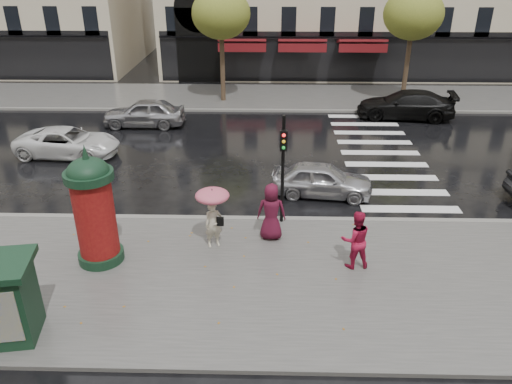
{
  "coord_description": "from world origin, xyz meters",
  "views": [
    {
      "loc": [
        0.75,
        -12.18,
        8.54
      ],
      "look_at": [
        0.42,
        1.5,
        1.86
      ],
      "focal_mm": 35.0,
      "sensor_mm": 36.0,
      "label": 1
    }
  ],
  "objects_px": {
    "traffic_light": "(283,160)",
    "car_white": "(68,142)",
    "man_burgundy": "(271,212)",
    "car_black": "(406,105)",
    "woman_umbrella": "(213,208)",
    "car_silver": "(322,179)",
    "woman_red": "(356,240)",
    "morris_column": "(94,207)",
    "car_far_silver": "(144,113)"
  },
  "relations": [
    {
      "from": "woman_red",
      "to": "car_silver",
      "type": "bearing_deg",
      "value": -92.49
    },
    {
      "from": "traffic_light",
      "to": "car_black",
      "type": "xyz_separation_m",
      "value": [
        7.15,
        12.27,
        -1.64
      ]
    },
    {
      "from": "car_far_silver",
      "to": "car_white",
      "type": "bearing_deg",
      "value": -31.16
    },
    {
      "from": "man_burgundy",
      "to": "woman_umbrella",
      "type": "bearing_deg",
      "value": 18.9
    },
    {
      "from": "man_burgundy",
      "to": "car_black",
      "type": "relative_size",
      "value": 0.36
    },
    {
      "from": "morris_column",
      "to": "car_silver",
      "type": "height_order",
      "value": "morris_column"
    },
    {
      "from": "woman_red",
      "to": "car_far_silver",
      "type": "xyz_separation_m",
      "value": [
        -9.11,
        13.05,
        -0.29
      ]
    },
    {
      "from": "man_burgundy",
      "to": "traffic_light",
      "type": "bearing_deg",
      "value": -106.87
    },
    {
      "from": "woman_red",
      "to": "man_burgundy",
      "type": "distance_m",
      "value": 2.87
    },
    {
      "from": "traffic_light",
      "to": "car_black",
      "type": "relative_size",
      "value": 0.72
    },
    {
      "from": "woman_red",
      "to": "traffic_light",
      "type": "xyz_separation_m",
      "value": [
        -2.06,
        2.57,
        1.38
      ]
    },
    {
      "from": "traffic_light",
      "to": "car_black",
      "type": "height_order",
      "value": "traffic_light"
    },
    {
      "from": "morris_column",
      "to": "car_far_silver",
      "type": "distance_m",
      "value": 13.05
    },
    {
      "from": "woman_umbrella",
      "to": "traffic_light",
      "type": "distance_m",
      "value": 2.81
    },
    {
      "from": "car_black",
      "to": "morris_column",
      "type": "bearing_deg",
      "value": -32.9
    },
    {
      "from": "woman_umbrella",
      "to": "car_black",
      "type": "height_order",
      "value": "woman_umbrella"
    },
    {
      "from": "man_burgundy",
      "to": "car_black",
      "type": "xyz_separation_m",
      "value": [
        7.51,
        13.29,
        -0.3
      ]
    },
    {
      "from": "woman_umbrella",
      "to": "car_silver",
      "type": "bearing_deg",
      "value": 46.48
    },
    {
      "from": "woman_umbrella",
      "to": "car_black",
      "type": "relative_size",
      "value": 0.38
    },
    {
      "from": "car_black",
      "to": "car_far_silver",
      "type": "xyz_separation_m",
      "value": [
        -14.2,
        -1.79,
        -0.03
      ]
    },
    {
      "from": "man_burgundy",
      "to": "traffic_light",
      "type": "xyz_separation_m",
      "value": [
        0.36,
        1.02,
        1.33
      ]
    },
    {
      "from": "woman_red",
      "to": "morris_column",
      "type": "bearing_deg",
      "value": -9.23
    },
    {
      "from": "woman_umbrella",
      "to": "car_silver",
      "type": "distance_m",
      "value": 5.47
    },
    {
      "from": "car_silver",
      "to": "car_far_silver",
      "type": "bearing_deg",
      "value": 54.16
    },
    {
      "from": "morris_column",
      "to": "car_silver",
      "type": "xyz_separation_m",
      "value": [
        7.04,
        4.8,
        -1.24
      ]
    },
    {
      "from": "car_silver",
      "to": "car_far_silver",
      "type": "xyz_separation_m",
      "value": [
        -8.63,
        8.1,
        0.08
      ]
    },
    {
      "from": "traffic_light",
      "to": "woman_red",
      "type": "bearing_deg",
      "value": -51.31
    },
    {
      "from": "car_white",
      "to": "man_burgundy",
      "type": "bearing_deg",
      "value": -123.49
    },
    {
      "from": "woman_red",
      "to": "car_white",
      "type": "bearing_deg",
      "value": -45.02
    },
    {
      "from": "traffic_light",
      "to": "car_white",
      "type": "relative_size",
      "value": 0.82
    },
    {
      "from": "woman_umbrella",
      "to": "car_white",
      "type": "distance_m",
      "value": 10.76
    },
    {
      "from": "woman_umbrella",
      "to": "woman_red",
      "type": "distance_m",
      "value": 4.35
    },
    {
      "from": "traffic_light",
      "to": "car_white",
      "type": "height_order",
      "value": "traffic_light"
    },
    {
      "from": "man_burgundy",
      "to": "morris_column",
      "type": "xyz_separation_m",
      "value": [
        -5.1,
        -1.39,
        0.83
      ]
    },
    {
      "from": "car_white",
      "to": "woman_umbrella",
      "type": "bearing_deg",
      "value": -131.58
    },
    {
      "from": "morris_column",
      "to": "woman_umbrella",
      "type": "bearing_deg",
      "value": 14.77
    },
    {
      "from": "man_burgundy",
      "to": "car_far_silver",
      "type": "height_order",
      "value": "man_burgundy"
    },
    {
      "from": "morris_column",
      "to": "traffic_light",
      "type": "distance_m",
      "value": 5.99
    },
    {
      "from": "morris_column",
      "to": "car_black",
      "type": "bearing_deg",
      "value": 49.34
    },
    {
      "from": "car_silver",
      "to": "car_white",
      "type": "bearing_deg",
      "value": 78.48
    },
    {
      "from": "woman_umbrella",
      "to": "woman_red",
      "type": "height_order",
      "value": "woman_umbrella"
    },
    {
      "from": "woman_red",
      "to": "car_far_silver",
      "type": "height_order",
      "value": "woman_red"
    },
    {
      "from": "car_silver",
      "to": "traffic_light",
      "type": "bearing_deg",
      "value": 153.92
    },
    {
      "from": "woman_umbrella",
      "to": "man_burgundy",
      "type": "xyz_separation_m",
      "value": [
        1.79,
        0.52,
        -0.37
      ]
    },
    {
      "from": "car_silver",
      "to": "car_black",
      "type": "xyz_separation_m",
      "value": [
        5.57,
        9.89,
        0.11
      ]
    },
    {
      "from": "traffic_light",
      "to": "car_black",
      "type": "bearing_deg",
      "value": 59.78
    },
    {
      "from": "man_burgundy",
      "to": "traffic_light",
      "type": "relative_size",
      "value": 0.5
    },
    {
      "from": "car_black",
      "to": "car_far_silver",
      "type": "relative_size",
      "value": 1.22
    },
    {
      "from": "woman_umbrella",
      "to": "traffic_light",
      "type": "relative_size",
      "value": 0.53
    },
    {
      "from": "car_black",
      "to": "car_far_silver",
      "type": "height_order",
      "value": "car_black"
    }
  ]
}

